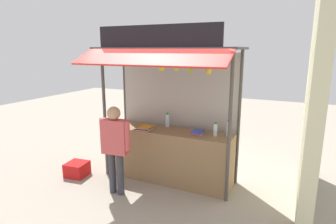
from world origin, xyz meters
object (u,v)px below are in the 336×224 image
at_px(water_bottle_back_left, 229,129).
at_px(water_bottle_back_right, 167,120).
at_px(magazine_stack_front_right, 197,132).
at_px(water_bottle_rear_center, 215,130).
at_px(magazine_stack_mid_right, 145,128).
at_px(vendor_person, 115,142).
at_px(plastic_crate, 77,169).
at_px(banana_bunch_inner_left, 209,69).
at_px(banana_bunch_rightmost, 190,70).
at_px(banana_bunch_leftmost, 161,66).
at_px(banana_bunch_inner_right, 177,67).

height_order(water_bottle_back_left, water_bottle_back_right, water_bottle_back_left).
bearing_deg(magazine_stack_front_right, water_bottle_rear_center, 4.64).
distance_m(magazine_stack_mid_right, vendor_person, 0.77).
relative_size(magazine_stack_mid_right, plastic_crate, 0.83).
distance_m(magazine_stack_front_right, banana_bunch_inner_left, 1.26).
height_order(banana_bunch_inner_left, plastic_crate, banana_bunch_inner_left).
bearing_deg(water_bottle_back_left, banana_bunch_inner_left, -114.98).
bearing_deg(magazine_stack_front_right, water_bottle_back_right, 162.27).
bearing_deg(magazine_stack_front_right, water_bottle_back_left, 10.67).
distance_m(banana_bunch_rightmost, banana_bunch_inner_left, 0.31).
relative_size(banana_bunch_leftmost, vendor_person, 0.17).
bearing_deg(banana_bunch_inner_left, banana_bunch_inner_right, 179.91).
relative_size(water_bottle_back_right, banana_bunch_inner_right, 1.14).
height_order(magazine_stack_front_right, plastic_crate, magazine_stack_front_right).
height_order(water_bottle_back_left, magazine_stack_mid_right, water_bottle_back_left).
height_order(water_bottle_back_right, magazine_stack_front_right, water_bottle_back_right).
distance_m(banana_bunch_rightmost, banana_bunch_inner_right, 0.23).
xyz_separation_m(water_bottle_back_left, magazine_stack_mid_right, (-1.54, -0.22, -0.12)).
bearing_deg(plastic_crate, water_bottle_rear_center, 14.02).
distance_m(magazine_stack_front_right, banana_bunch_leftmost, 1.36).
relative_size(banana_bunch_rightmost, banana_bunch_leftmost, 1.11).
xyz_separation_m(water_bottle_back_right, banana_bunch_rightmost, (0.69, -0.63, 1.04)).
height_order(water_bottle_back_left, banana_bunch_rightmost, banana_bunch_rightmost).
bearing_deg(banana_bunch_rightmost, water_bottle_rear_center, 52.48).
height_order(magazine_stack_front_right, banana_bunch_inner_left, banana_bunch_inner_left).
bearing_deg(banana_bunch_inner_left, plastic_crate, -175.07).
bearing_deg(vendor_person, banana_bunch_rightmost, 14.34).
bearing_deg(magazine_stack_mid_right, vendor_person, -102.22).
bearing_deg(water_bottle_back_left, magazine_stack_front_right, -169.33).
xyz_separation_m(water_bottle_back_right, water_bottle_rear_center, (1.02, -0.20, -0.01)).
height_order(water_bottle_back_right, vendor_person, vendor_person).
distance_m(vendor_person, plastic_crate, 1.41).
xyz_separation_m(magazine_stack_front_right, banana_bunch_leftmost, (-0.51, -0.41, 1.19)).
bearing_deg(banana_bunch_inner_left, magazine_stack_mid_right, 167.79).
xyz_separation_m(magazine_stack_front_right, banana_bunch_inner_left, (0.30, -0.40, 1.16)).
relative_size(water_bottle_back_right, banana_bunch_rightmost, 0.97).
relative_size(banana_bunch_inner_right, banana_bunch_inner_left, 0.88).
relative_size(banana_bunch_inner_right, plastic_crate, 0.63).
distance_m(magazine_stack_front_right, banana_bunch_inner_right, 1.27).
relative_size(banana_bunch_inner_right, banana_bunch_leftmost, 0.94).
bearing_deg(banana_bunch_rightmost, banana_bunch_inner_left, 0.11).
relative_size(water_bottle_rear_center, banana_bunch_rightmost, 0.86).
height_order(water_bottle_back_left, vendor_person, vendor_person).
relative_size(water_bottle_back_left, banana_bunch_inner_right, 1.23).
height_order(banana_bunch_leftmost, vendor_person, banana_bunch_leftmost).
bearing_deg(magazine_stack_mid_right, banana_bunch_inner_right, -20.16).
xyz_separation_m(banana_bunch_inner_left, banana_bunch_leftmost, (-0.81, -0.00, 0.03)).
bearing_deg(banana_bunch_inner_right, water_bottle_back_right, 126.51).
relative_size(magazine_stack_mid_right, banana_bunch_inner_left, 1.17).
relative_size(water_bottle_back_right, banana_bunch_leftmost, 1.08).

